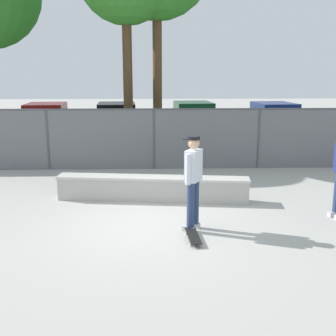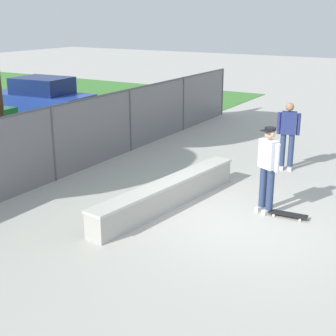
{
  "view_description": "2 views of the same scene",
  "coord_description": "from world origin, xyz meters",
  "px_view_note": "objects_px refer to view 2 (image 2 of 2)",
  "views": [
    {
      "loc": [
        0.03,
        -7.94,
        3.01
      ],
      "look_at": [
        0.33,
        1.55,
        0.81
      ],
      "focal_mm": 44.79,
      "sensor_mm": 36.0,
      "label": 1
    },
    {
      "loc": [
        -8.57,
        -3.46,
        4.03
      ],
      "look_at": [
        0.11,
        1.75,
        0.82
      ],
      "focal_mm": 52.31,
      "sensor_mm": 36.0,
      "label": 2
    }
  ],
  "objects_px": {
    "skateboard": "(288,214)",
    "bystander": "(288,133)",
    "concrete_ledge": "(168,194)",
    "skateboarder": "(268,166)",
    "car_blue": "(41,98)"
  },
  "relations": [
    {
      "from": "skateboard",
      "to": "bystander",
      "type": "bearing_deg",
      "value": 18.86
    },
    {
      "from": "concrete_ledge",
      "to": "skateboard",
      "type": "bearing_deg",
      "value": -72.98
    },
    {
      "from": "skateboarder",
      "to": "bystander",
      "type": "xyz_separation_m",
      "value": [
        3.14,
        0.58,
        -0.02
      ]
    },
    {
      "from": "concrete_ledge",
      "to": "car_blue",
      "type": "distance_m",
      "value": 10.57
    },
    {
      "from": "skateboard",
      "to": "bystander",
      "type": "distance_m",
      "value": 3.49
    },
    {
      "from": "skateboarder",
      "to": "concrete_ledge",
      "type": "bearing_deg",
      "value": 111.96
    },
    {
      "from": "skateboard",
      "to": "car_blue",
      "type": "xyz_separation_m",
      "value": [
        4.63,
        11.52,
        0.77
      ]
    },
    {
      "from": "skateboarder",
      "to": "car_blue",
      "type": "xyz_separation_m",
      "value": [
        4.6,
        11.02,
        -0.19
      ]
    },
    {
      "from": "car_blue",
      "to": "bystander",
      "type": "height_order",
      "value": "bystander"
    },
    {
      "from": "concrete_ledge",
      "to": "skateboard",
      "type": "height_order",
      "value": "concrete_ledge"
    },
    {
      "from": "bystander",
      "to": "concrete_ledge",
      "type": "bearing_deg",
      "value": 160.91
    },
    {
      "from": "concrete_ledge",
      "to": "skateboarder",
      "type": "xyz_separation_m",
      "value": [
        0.78,
        -1.94,
        0.74
      ]
    },
    {
      "from": "skateboarder",
      "to": "bystander",
      "type": "relative_size",
      "value": 1.01
    },
    {
      "from": "concrete_ledge",
      "to": "car_blue",
      "type": "relative_size",
      "value": 1.06
    },
    {
      "from": "skateboarder",
      "to": "skateboard",
      "type": "bearing_deg",
      "value": -93.96
    }
  ]
}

